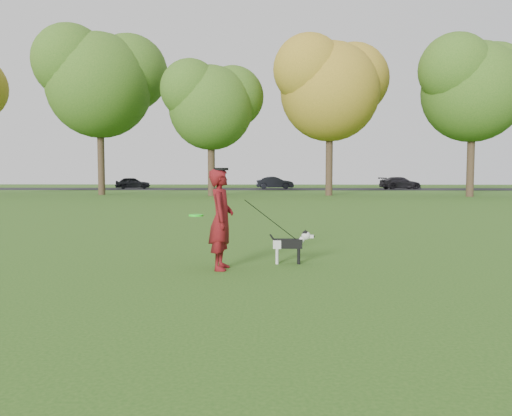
{
  "coord_description": "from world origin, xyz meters",
  "views": [
    {
      "loc": [
        0.07,
        -7.98,
        1.53
      ],
      "look_at": [
        -0.19,
        0.34,
        0.95
      ],
      "focal_mm": 35.0,
      "sensor_mm": 36.0,
      "label": 1
    }
  ],
  "objects_px": {
    "man": "(221,219)",
    "car_mid": "(275,183)",
    "car_left": "(133,183)",
    "car_right": "(400,183)",
    "dog": "(291,243)"
  },
  "relations": [
    {
      "from": "man",
      "to": "car_left",
      "type": "relative_size",
      "value": 0.48
    },
    {
      "from": "man",
      "to": "dog",
      "type": "relative_size",
      "value": 2.1
    },
    {
      "from": "man",
      "to": "car_mid",
      "type": "xyz_separation_m",
      "value": [
        1.09,
        40.13,
        -0.19
      ]
    },
    {
      "from": "car_right",
      "to": "car_mid",
      "type": "bearing_deg",
      "value": 77.08
    },
    {
      "from": "car_mid",
      "to": "car_right",
      "type": "height_order",
      "value": "car_mid"
    },
    {
      "from": "man",
      "to": "car_right",
      "type": "distance_m",
      "value": 42.2
    },
    {
      "from": "car_mid",
      "to": "car_right",
      "type": "distance_m",
      "value": 11.96
    },
    {
      "from": "car_right",
      "to": "car_left",
      "type": "bearing_deg",
      "value": 77.08
    },
    {
      "from": "car_mid",
      "to": "car_right",
      "type": "xyz_separation_m",
      "value": [
        11.96,
        0.0,
        -0.01
      ]
    },
    {
      "from": "man",
      "to": "car_mid",
      "type": "distance_m",
      "value": 40.14
    },
    {
      "from": "man",
      "to": "car_right",
      "type": "bearing_deg",
      "value": -15.89
    },
    {
      "from": "dog",
      "to": "car_mid",
      "type": "bearing_deg",
      "value": 90.06
    },
    {
      "from": "man",
      "to": "car_mid",
      "type": "bearing_deg",
      "value": 0.57
    },
    {
      "from": "man",
      "to": "car_right",
      "type": "height_order",
      "value": "man"
    },
    {
      "from": "car_left",
      "to": "car_right",
      "type": "bearing_deg",
      "value": -107.03
    }
  ]
}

